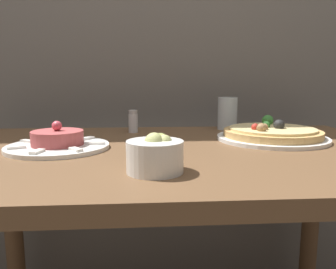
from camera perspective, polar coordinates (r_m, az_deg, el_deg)
The scene contains 6 objects.
dining_table at distance 0.84m, azimuth 1.23°, elevation -9.59°, with size 1.19×0.75×0.75m.
pizza_plate at distance 0.96m, azimuth 17.63°, elevation 0.09°, with size 0.31×0.31×0.06m.
tartare_plate at distance 0.84m, azimuth -18.65°, elevation -1.33°, with size 0.25×0.25×0.07m.
small_bowl at distance 0.59m, azimuth -2.21°, elevation -3.51°, with size 0.10×0.10×0.07m.
drinking_glass at distance 1.13m, azimuth 10.31°, elevation 3.64°, with size 0.07×0.07×0.11m.
salt_shaker at distance 1.06m, azimuth -6.09°, elevation 2.27°, with size 0.03×0.03×0.07m.
Camera 1 is at (-0.07, -0.42, 0.91)m, focal length 35.00 mm.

